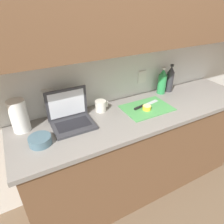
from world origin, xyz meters
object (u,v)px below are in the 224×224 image
object	(u,v)px
knife	(142,106)
paper_towel_roll	(19,116)
laptop	(71,116)
cutting_board	(147,108)
bottle_green_soda	(170,79)
measuring_cup	(101,106)
lemon_half_cut	(147,108)
bottle_oil_tall	(162,82)
bowl_white	(40,140)

from	to	relation	value
knife	paper_towel_roll	xyz separation A→B (m)	(-0.98, 0.14, 0.10)
laptop	paper_towel_roll	world-z (taller)	laptop
laptop	paper_towel_roll	distance (m)	0.36
cutting_board	knife	distance (m)	0.04
bottle_green_soda	paper_towel_roll	xyz separation A→B (m)	(-1.42, -0.02, -0.01)
knife	paper_towel_roll	bearing A→B (deg)	160.51
laptop	measuring_cup	world-z (taller)	laptop
cutting_board	lemon_half_cut	world-z (taller)	lemon_half_cut
knife	bottle_oil_tall	size ratio (longest dim) A/B	1.09
knife	bowl_white	world-z (taller)	bowl_white
bowl_white	bottle_green_soda	bearing A→B (deg)	10.58
bowl_white	lemon_half_cut	bearing A→B (deg)	1.87
lemon_half_cut	bottle_oil_tall	xyz separation A→B (m)	(0.34, 0.22, 0.09)
measuring_cup	cutting_board	bearing A→B (deg)	-22.09
measuring_cup	lemon_half_cut	bearing A→B (deg)	-27.18
knife	bottle_oil_tall	distance (m)	0.40
knife	bottle_green_soda	world-z (taller)	bottle_green_soda
lemon_half_cut	measuring_cup	distance (m)	0.40
laptop	paper_towel_roll	xyz separation A→B (m)	(-0.35, 0.09, 0.06)
laptop	lemon_half_cut	distance (m)	0.65
bottle_green_soda	bottle_oil_tall	distance (m)	0.10
cutting_board	bottle_oil_tall	world-z (taller)	bottle_oil_tall
bottle_oil_tall	bowl_white	bearing A→B (deg)	-168.58
laptop	cutting_board	xyz separation A→B (m)	(0.66, -0.09, -0.06)
cutting_board	knife	xyz separation A→B (m)	(-0.03, 0.03, 0.01)
lemon_half_cut	bottle_green_soda	distance (m)	0.50
lemon_half_cut	bottle_green_soda	xyz separation A→B (m)	(0.44, 0.22, 0.10)
knife	bottle_oil_tall	world-z (taller)	bottle_oil_tall
lemon_half_cut	bowl_white	bearing A→B (deg)	-178.13
laptop	cutting_board	distance (m)	0.67
measuring_cup	paper_towel_roll	world-z (taller)	paper_towel_roll
laptop	bottle_green_soda	xyz separation A→B (m)	(1.07, 0.11, 0.07)
bottle_oil_tall	measuring_cup	distance (m)	0.70
bowl_white	cutting_board	bearing A→B (deg)	3.56
bottle_green_soda	measuring_cup	distance (m)	0.80
knife	bottle_green_soda	distance (m)	0.49
laptop	knife	size ratio (longest dim) A/B	1.11
knife	paper_towel_roll	distance (m)	0.99
laptop	bowl_white	xyz separation A→B (m)	(-0.26, -0.14, -0.03)
bottle_green_soda	measuring_cup	size ratio (longest dim) A/B	2.43
laptop	bowl_white	distance (m)	0.30
lemon_half_cut	measuring_cup	world-z (taller)	measuring_cup
measuring_cup	paper_towel_roll	distance (m)	0.64
laptop	bowl_white	bearing A→B (deg)	-150.96
lemon_half_cut	bottle_green_soda	world-z (taller)	bottle_green_soda
bottle_green_soda	cutting_board	bearing A→B (deg)	-155.09
laptop	measuring_cup	bearing A→B (deg)	13.49
bowl_white	laptop	bearing A→B (deg)	28.74
cutting_board	bottle_green_soda	world-z (taller)	bottle_green_soda
laptop	bowl_white	world-z (taller)	laptop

